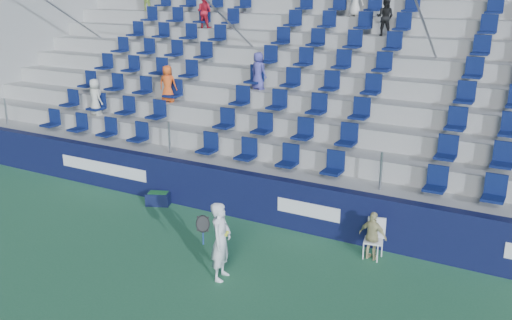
{
  "coord_description": "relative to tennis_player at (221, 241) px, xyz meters",
  "views": [
    {
      "loc": [
        6.57,
        -8.45,
        5.68
      ],
      "look_at": [
        0.2,
        2.8,
        1.7
      ],
      "focal_mm": 40.0,
      "sensor_mm": 36.0,
      "label": 1
    }
  ],
  "objects": [
    {
      "name": "ground",
      "position": [
        -0.87,
        -0.2,
        -0.82
      ],
      "size": [
        70.0,
        70.0,
        0.0
      ],
      "primitive_type": "plane",
      "color": "#32754B",
      "rests_on": "ground"
    },
    {
      "name": "line_judge_chair",
      "position": [
        2.37,
        2.45,
        -0.31
      ],
      "size": [
        0.46,
        0.48,
        0.89
      ],
      "color": "white",
      "rests_on": "ground"
    },
    {
      "name": "tennis_player",
      "position": [
        0.0,
        0.0,
        0.0
      ],
      "size": [
        0.69,
        0.67,
        1.63
      ],
      "color": "silver",
      "rests_on": "ground"
    },
    {
      "name": "line_judge",
      "position": [
        2.37,
        2.3,
        -0.27
      ],
      "size": [
        0.67,
        0.35,
        1.08
      ],
      "primitive_type": "imported",
      "rotation": [
        0.0,
        0.0,
        3.0
      ],
      "color": "tan",
      "rests_on": "ground"
    },
    {
      "name": "sponsor_wall",
      "position": [
        -0.87,
        2.95,
        -0.22
      ],
      "size": [
        24.0,
        0.32,
        1.2
      ],
      "color": "#10143B",
      "rests_on": "ground"
    },
    {
      "name": "ball_bin",
      "position": [
        -3.66,
        2.55,
        -0.62
      ],
      "size": [
        0.73,
        0.62,
        0.35
      ],
      "color": "#0E1435",
      "rests_on": "ground"
    },
    {
      "name": "grandstand",
      "position": [
        -0.87,
        8.05,
        1.32
      ],
      "size": [
        24.0,
        8.17,
        6.63
      ],
      "color": "#989893",
      "rests_on": "ground"
    }
  ]
}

